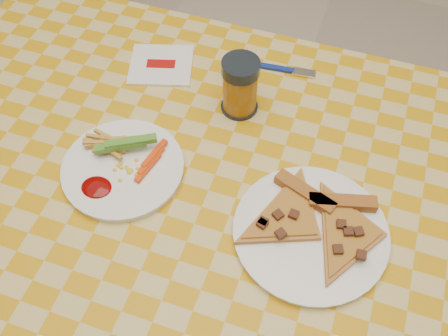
{
  "coord_description": "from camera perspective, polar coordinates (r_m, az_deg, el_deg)",
  "views": [
    {
      "loc": [
        0.18,
        -0.44,
        1.5
      ],
      "look_at": [
        0.01,
        0.04,
        0.78
      ],
      "focal_mm": 40.0,
      "sensor_mm": 36.0,
      "label": 1
    }
  ],
  "objects": [
    {
      "name": "plate_right",
      "position": [
        0.84,
        9.83,
        -7.32
      ],
      "size": [
        0.25,
        0.25,
        0.01
      ],
      "primitive_type": "cylinder",
      "rotation": [
        0.0,
        0.0,
        0.01
      ],
      "color": "white",
      "rests_on": "table"
    },
    {
      "name": "fries_veggies",
      "position": [
        0.91,
        -11.7,
        1.33
      ],
      "size": [
        0.17,
        0.15,
        0.04
      ],
      "color": "#C68B3F",
      "rests_on": "plate_left"
    },
    {
      "name": "ground",
      "position": [
        1.57,
        -1.05,
        -17.52
      ],
      "size": [
        8.0,
        8.0,
        0.0
      ],
      "primitive_type": "plane",
      "color": "beige",
      "rests_on": "ground"
    },
    {
      "name": "pizza_slices",
      "position": [
        0.84,
        10.46,
        -5.97
      ],
      "size": [
        0.3,
        0.25,
        0.02
      ],
      "color": "gold",
      "rests_on": "plate_right"
    },
    {
      "name": "napkin",
      "position": [
        1.09,
        -7.2,
        11.61
      ],
      "size": [
        0.16,
        0.15,
        0.01
      ],
      "rotation": [
        0.0,
        0.0,
        0.29
      ],
      "color": "white",
      "rests_on": "table"
    },
    {
      "name": "drink_glass",
      "position": [
        0.96,
        1.85,
        9.29
      ],
      "size": [
        0.07,
        0.07,
        0.12
      ],
      "color": "black",
      "rests_on": "table"
    },
    {
      "name": "table",
      "position": [
        0.94,
        -1.67,
        -4.98
      ],
      "size": [
        1.28,
        0.88,
        0.76
      ],
      "color": "white",
      "rests_on": "ground"
    },
    {
      "name": "fork",
      "position": [
        1.07,
        6.48,
        11.21
      ],
      "size": [
        0.15,
        0.03,
        0.01
      ],
      "rotation": [
        0.0,
        0.0,
        0.09
      ],
      "color": "navy",
      "rests_on": "table"
    },
    {
      "name": "plate_left",
      "position": [
        0.92,
        -11.44,
        -0.11
      ],
      "size": [
        0.25,
        0.25,
        0.01
      ],
      "primitive_type": "cylinder",
      "rotation": [
        0.0,
        0.0,
        0.15
      ],
      "color": "white",
      "rests_on": "table"
    }
  ]
}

